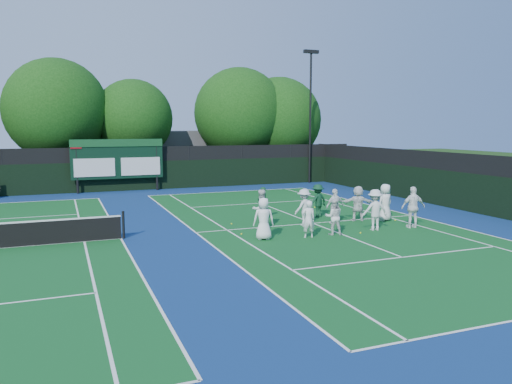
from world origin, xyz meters
name	(u,v)px	position (x,y,z in m)	size (l,w,h in m)	color
ground	(324,228)	(0.00, 0.00, 0.00)	(120.00, 120.00, 0.00)	#16340E
court_apron	(184,234)	(-6.00, 1.00, 0.00)	(34.00, 32.00, 0.01)	navy
near_court	(313,223)	(0.00, 1.00, 0.01)	(11.05, 23.85, 0.01)	#10501E
back_fence	(132,171)	(-6.00, 16.00, 1.36)	(34.00, 0.08, 3.00)	black
divider_fence_right	(467,185)	(9.00, 1.00, 1.36)	(0.08, 32.00, 3.00)	black
scoreboard	(117,159)	(-7.01, 15.59, 2.19)	(6.00, 0.21, 3.55)	black
clubhouse	(167,154)	(-2.00, 24.00, 2.00)	(18.00, 6.00, 4.00)	#515156
light_pole_right	(310,101)	(7.50, 15.70, 6.30)	(1.20, 0.30, 10.12)	black
tree_b	(59,113)	(-10.50, 19.58, 5.35)	(7.21, 7.21, 9.15)	black
tree_c	(135,121)	(-5.19, 19.58, 4.82)	(5.81, 5.81, 7.88)	black
tree_d	(241,116)	(3.22, 19.58, 5.25)	(7.27, 7.27, 9.07)	black
tree_e	(280,122)	(6.70, 19.58, 4.76)	(7.01, 7.01, 8.45)	black
tennis_ball_0	(241,234)	(-3.84, -0.05, 0.03)	(0.07, 0.07, 0.07)	yellow
tennis_ball_2	(395,220)	(3.90, 0.14, 0.03)	(0.07, 0.07, 0.07)	yellow
tennis_ball_3	(232,224)	(-3.53, 2.13, 0.03)	(0.07, 0.07, 0.07)	yellow
tennis_ball_4	(315,207)	(2.16, 4.85, 0.03)	(0.07, 0.07, 0.07)	yellow
tennis_ball_5	(360,233)	(0.80, -1.65, 0.03)	(0.07, 0.07, 0.07)	yellow
player_front_0	(264,219)	(-3.33, -1.19, 0.83)	(0.81, 0.53, 1.66)	white
player_front_1	(308,219)	(-1.56, -1.55, 0.75)	(0.55, 0.36, 1.50)	white
player_front_2	(334,217)	(-0.35, -1.44, 0.75)	(0.73, 0.57, 1.50)	white
player_front_3	(375,210)	(1.73, -1.29, 0.88)	(1.13, 0.65, 1.76)	silver
player_front_4	(413,207)	(3.58, -1.47, 0.91)	(1.07, 0.44, 1.82)	white
player_back_0	(261,209)	(-2.63, 0.82, 0.85)	(0.83, 0.65, 1.70)	silver
player_back_1	(304,207)	(-0.56, 0.81, 0.82)	(1.06, 0.61, 1.64)	silver
player_back_2	(335,206)	(0.89, 0.56, 0.80)	(0.94, 0.39, 1.61)	white
player_back_3	(358,203)	(2.25, 0.80, 0.83)	(1.54, 0.49, 1.66)	silver
player_back_4	(385,202)	(3.44, 0.34, 0.87)	(0.85, 0.55, 1.74)	white
coach_left	(262,203)	(-1.80, 2.71, 0.78)	(0.57, 0.38, 1.57)	#0F381D
coach_right	(318,201)	(0.94, 2.30, 0.81)	(1.05, 0.60, 1.62)	#0F3821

